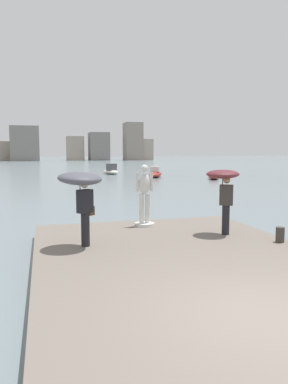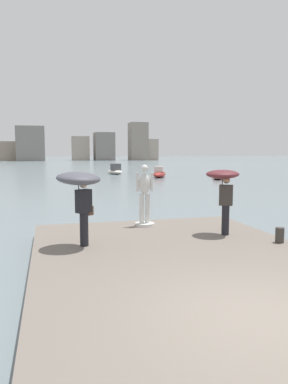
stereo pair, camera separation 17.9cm
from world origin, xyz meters
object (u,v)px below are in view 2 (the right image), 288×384
mooring_bollard (280,235)px  boat_far (115,171)px  statue_white_figure (145,198)px  boat_near (218,176)px  onlooker_right (224,184)px  boat_mid (159,173)px  onlooker_left (80,186)px

mooring_bollard → boat_far: 38.24m
statue_white_figure → boat_near: statue_white_figure is taller
onlooker_right → boat_mid: 30.72m
onlooker_left → boat_near: bearing=57.5°
onlooker_right → boat_mid: bearing=76.4°
onlooker_left → boat_mid: onlooker_left is taller
onlooker_right → mooring_bollard: 2.12m
statue_white_figure → onlooker_left: 3.22m
mooring_bollard → onlooker_right: bearing=128.4°
boat_near → boat_mid: (-5.21, 4.09, 0.12)m
boat_far → mooring_bollard: bearing=-93.5°
mooring_bollard → boat_far: bearing=86.5°
mooring_bollard → boat_mid: boat_mid is taller
onlooker_left → boat_near: (16.61, 26.09, -1.67)m
boat_mid → boat_far: size_ratio=1.19×
statue_white_figure → boat_far: bearing=81.4°
onlooker_left → onlooker_right: bearing=4.8°
onlooker_left → boat_far: onlooker_left is taller
boat_mid → boat_far: boat_far is taller
onlooker_left → onlooker_right: size_ratio=1.02×
mooring_bollard → boat_mid: (6.17, 31.14, -0.18)m
onlooker_left → onlooker_right: 4.21m
mooring_bollard → boat_far: (2.36, 38.16, -0.14)m
boat_near → onlooker_right: bearing=-115.7°
boat_mid → onlooker_left: bearing=-110.7°
statue_white_figure → mooring_bollard: statue_white_figure is taller
statue_white_figure → boat_near: bearing=59.1°
onlooker_right → boat_near: size_ratio=0.44×
statue_white_figure → onlooker_right: statue_white_figure is taller
onlooker_right → boat_near: (12.41, 25.74, -1.60)m
statue_white_figure → mooring_bollard: bearing=-46.7°
boat_mid → onlooker_right: bearing=-103.6°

